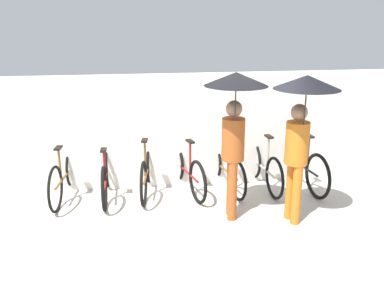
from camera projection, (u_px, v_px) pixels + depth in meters
ground_plane at (202, 235)px, 5.75m from camera, size 30.00×30.00×0.00m
back_wall at (184, 130)px, 7.24m from camera, size 11.94×0.12×1.93m
parked_bicycle_0 at (64, 176)px, 6.82m from camera, size 0.44×1.71×1.08m
parked_bicycle_1 at (106, 176)px, 6.84m from camera, size 0.44×1.66×1.02m
parked_bicycle_2 at (147, 172)px, 7.01m from camera, size 0.44×1.66×1.02m
parked_bicycle_3 at (186, 170)px, 7.11m from camera, size 0.53×1.69×1.11m
parked_bicycle_4 at (225, 168)px, 7.22m from camera, size 0.47×1.68×0.97m
parked_bicycle_5 at (263, 167)px, 7.26m from camera, size 0.44×1.65×0.98m
parked_bicycle_6 at (301, 165)px, 7.30m from camera, size 0.44×1.81×0.98m
pedestrian_leading at (235, 112)px, 5.74m from camera, size 0.85×0.85×2.13m
pedestrian_center at (302, 114)px, 5.62m from camera, size 0.86×0.86×2.10m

